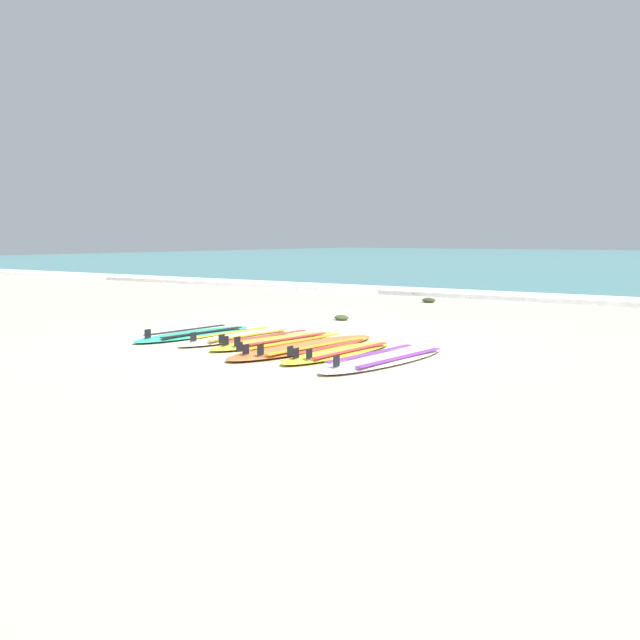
# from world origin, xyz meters

# --- Properties ---
(ground_plane) EXTENTS (80.00, 80.00, 0.00)m
(ground_plane) POSITION_xyz_m (0.00, 0.00, 0.00)
(ground_plane) COLOR #C1B599
(wave_foam_strip) EXTENTS (80.00, 1.24, 0.11)m
(wave_foam_strip) POSITION_xyz_m (0.00, 7.65, 0.06)
(wave_foam_strip) COLOR white
(wave_foam_strip) RESTS_ON ground
(surfboard_0) EXTENTS (0.70, 1.99, 0.18)m
(surfboard_0) POSITION_xyz_m (-1.31, -0.40, 0.04)
(surfboard_0) COLOR #2DB793
(surfboard_0) RESTS_ON ground
(surfboard_1) EXTENTS (0.71, 2.04, 0.18)m
(surfboard_1) POSITION_xyz_m (-0.62, -0.26, 0.04)
(surfboard_1) COLOR white
(surfboard_1) RESTS_ON ground
(surfboard_2) EXTENTS (0.84, 2.14, 0.18)m
(surfboard_2) POSITION_xyz_m (-0.04, -0.26, 0.04)
(surfboard_2) COLOR yellow
(surfboard_2) RESTS_ON ground
(surfboard_3) EXTENTS (0.94, 2.52, 0.18)m
(surfboard_3) POSITION_xyz_m (0.56, -0.46, 0.04)
(surfboard_3) COLOR orange
(surfboard_3) RESTS_ON ground
(surfboard_4) EXTENTS (0.66, 1.97, 0.18)m
(surfboard_4) POSITION_xyz_m (1.11, -0.56, 0.04)
(surfboard_4) COLOR yellow
(surfboard_4) RESTS_ON ground
(surfboard_5) EXTENTS (0.81, 2.20, 0.18)m
(surfboard_5) POSITION_xyz_m (1.76, -0.64, 0.04)
(surfboard_5) COLOR white
(surfboard_5) RESTS_ON ground
(seaweed_clump_near_shoreline) EXTENTS (0.25, 0.20, 0.09)m
(seaweed_clump_near_shoreline) POSITION_xyz_m (-0.60, 2.26, 0.04)
(seaweed_clump_near_shoreline) COLOR #384723
(seaweed_clump_near_shoreline) RESTS_ON ground
(seaweed_clump_mid_sand) EXTENTS (0.28, 0.23, 0.10)m
(seaweed_clump_mid_sand) POSITION_xyz_m (-0.68, 5.83, 0.05)
(seaweed_clump_mid_sand) COLOR #2D381E
(seaweed_clump_mid_sand) RESTS_ON ground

